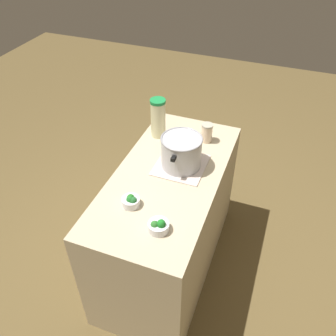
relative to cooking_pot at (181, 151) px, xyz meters
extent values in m
plane|color=brown|center=(0.11, -0.05, -1.00)|extent=(8.00, 8.00, 0.00)
cube|color=#C4B390|center=(0.11, -0.05, -0.56)|extent=(1.34, 0.64, 0.89)
cube|color=beige|center=(0.00, 0.00, -0.11)|extent=(0.32, 0.31, 0.01)
cylinder|color=#B7B7BC|center=(0.00, 0.00, -0.01)|extent=(0.25, 0.25, 0.20)
torus|color=#99999E|center=(0.00, 0.00, 0.09)|extent=(0.26, 0.26, 0.01)
cube|color=black|center=(-0.14, 0.00, 0.05)|extent=(0.04, 0.02, 0.02)
cube|color=black|center=(0.14, 0.00, 0.05)|extent=(0.04, 0.02, 0.02)
cylinder|color=beige|center=(-0.27, -0.26, 0.02)|extent=(0.10, 0.10, 0.26)
cylinder|color=#1A8540|center=(-0.27, -0.26, 0.16)|extent=(0.11, 0.11, 0.02)
ellipsoid|color=yellow|center=(-0.25, -0.26, 0.08)|extent=(0.04, 0.04, 0.01)
cylinder|color=beige|center=(-0.32, 0.08, -0.05)|extent=(0.08, 0.08, 0.12)
cylinder|color=#B2AD99|center=(-0.32, 0.08, 0.02)|extent=(0.08, 0.08, 0.01)
cylinder|color=silver|center=(0.43, -0.15, -0.09)|extent=(0.10, 0.10, 0.05)
ellipsoid|color=#23742A|center=(0.44, -0.15, -0.06)|extent=(0.05, 0.05, 0.05)
ellipsoid|color=#266C30|center=(0.44, -0.13, -0.07)|extent=(0.05, 0.05, 0.05)
ellipsoid|color=#21701F|center=(0.43, -0.15, -0.06)|extent=(0.05, 0.05, 0.05)
cylinder|color=silver|center=(0.54, 0.06, -0.09)|extent=(0.11, 0.11, 0.05)
ellipsoid|color=#1F7D26|center=(0.55, 0.08, -0.06)|extent=(0.05, 0.05, 0.05)
ellipsoid|color=#2F722B|center=(0.56, 0.05, -0.07)|extent=(0.04, 0.04, 0.05)
camera|label=1|loc=(1.66, 0.54, 1.33)|focal=37.82mm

